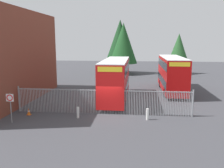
# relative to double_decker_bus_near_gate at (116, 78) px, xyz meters

# --- Properties ---
(ground_plane) EXTENTS (100.00, 100.00, 0.00)m
(ground_plane) POSITION_rel_double_decker_bus_near_gate_xyz_m (-0.25, 2.68, -2.42)
(ground_plane) COLOR #3D3D42
(palisade_fence) EXTENTS (15.59, 0.14, 2.35)m
(palisade_fence) POSITION_rel_double_decker_bus_near_gate_xyz_m (-0.65, -5.32, -1.24)
(palisade_fence) COLOR gray
(palisade_fence) RESTS_ON ground
(double_decker_bus_near_gate) EXTENTS (2.54, 10.81, 4.42)m
(double_decker_bus_near_gate) POSITION_rel_double_decker_bus_near_gate_xyz_m (0.00, 0.00, 0.00)
(double_decker_bus_near_gate) COLOR red
(double_decker_bus_near_gate) RESTS_ON ground
(double_decker_bus_behind_fence_left) EXTENTS (2.54, 10.81, 4.42)m
(double_decker_bus_behind_fence_left) POSITION_rel_double_decker_bus_near_gate_xyz_m (6.70, 5.19, 0.00)
(double_decker_bus_behind_fence_left) COLOR #B70C0C
(double_decker_bus_behind_fence_left) RESTS_ON ground
(bollard_near_left) EXTENTS (0.20, 0.20, 0.95)m
(bollard_near_left) POSITION_rel_double_decker_bus_near_gate_xyz_m (-2.55, -6.67, -1.95)
(bollard_near_left) COLOR silver
(bollard_near_left) RESTS_ON ground
(bollard_center_front) EXTENTS (0.20, 0.20, 0.95)m
(bollard_center_front) POSITION_rel_double_decker_bus_near_gate_xyz_m (3.23, -6.56, -1.95)
(bollard_center_front) COLOR silver
(bollard_center_front) RESTS_ON ground
(traffic_cone_by_gate) EXTENTS (0.34, 0.34, 0.59)m
(traffic_cone_by_gate) POSITION_rel_double_decker_bus_near_gate_xyz_m (-7.06, -6.27, -2.13)
(traffic_cone_by_gate) COLOR orange
(traffic_cone_by_gate) RESTS_ON ground
(speed_limit_sign_post) EXTENTS (0.60, 0.14, 2.40)m
(speed_limit_sign_post) POSITION_rel_double_decker_bus_near_gate_xyz_m (-7.47, -8.48, -0.65)
(speed_limit_sign_post) COLOR slate
(speed_limit_sign_post) RESTS_ON ground
(tree_tall_back) EXTENTS (5.39, 5.39, 9.85)m
(tree_tall_back) POSITION_rel_double_decker_bus_near_gate_xyz_m (-0.43, 21.24, 3.57)
(tree_tall_back) COLOR #4C3823
(tree_tall_back) RESTS_ON ground
(tree_short_side) EXTENTS (3.93, 3.93, 7.87)m
(tree_short_side) POSITION_rel_double_decker_bus_near_gate_xyz_m (10.30, 22.97, 2.62)
(tree_short_side) COLOR #4C3823
(tree_short_side) RESTS_ON ground
(tree_mid_row) EXTENTS (5.58, 5.58, 10.56)m
(tree_mid_row) POSITION_rel_double_decker_bus_near_gate_xyz_m (-1.18, 22.84, 4.15)
(tree_mid_row) COLOR #4C3823
(tree_mid_row) RESTS_ON ground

